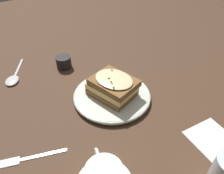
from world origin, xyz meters
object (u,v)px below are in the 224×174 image
object	(u,v)px
napkin	(216,142)
condiment_pot	(64,62)
dinner_plate	(112,96)
spoon	(13,79)
sandwich	(113,86)
fork	(19,160)

from	to	relation	value
napkin	condiment_pot	bearing A→B (deg)	19.55
dinner_plate	spoon	bearing A→B (deg)	42.13
sandwich	fork	xyz separation A→B (m)	(-0.07, 0.31, -0.05)
fork	spoon	bearing A→B (deg)	6.38
fork	napkin	bearing A→B (deg)	-99.25
spoon	condiment_pot	xyz separation A→B (m)	(-0.02, -0.19, 0.02)
sandwich	napkin	distance (m)	0.32
dinner_plate	sandwich	size ratio (longest dim) A/B	1.52
napkin	condiment_pot	xyz separation A→B (m)	(0.54, 0.19, 0.02)
dinner_plate	napkin	distance (m)	0.32
napkin	condiment_pot	distance (m)	0.57
spoon	condiment_pot	distance (m)	0.19
napkin	sandwich	bearing A→B (deg)	24.60
dinner_plate	napkin	size ratio (longest dim) A/B	1.82
sandwich	condiment_pot	size ratio (longest dim) A/B	2.87
sandwich	condiment_pot	xyz separation A→B (m)	(0.25, 0.06, -0.03)
fork	napkin	distance (m)	0.50
sandwich	spoon	xyz separation A→B (m)	(0.27, 0.25, -0.04)
fork	sandwich	bearing A→B (deg)	-60.62
sandwich	fork	bearing A→B (deg)	101.99
dinner_plate	spoon	xyz separation A→B (m)	(0.27, 0.24, -0.01)
dinner_plate	condiment_pot	bearing A→B (deg)	13.04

